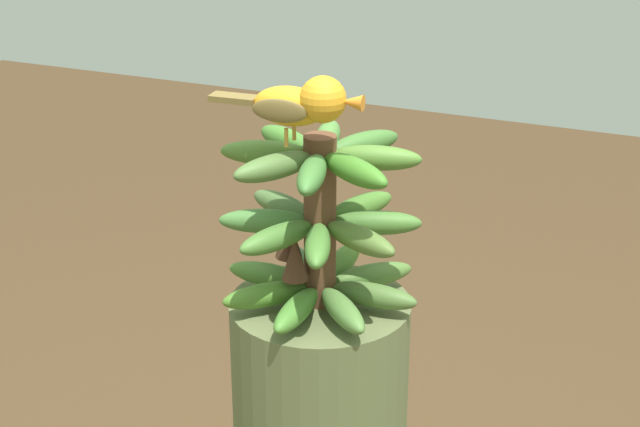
% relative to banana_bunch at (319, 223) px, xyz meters
% --- Properties ---
extents(banana_bunch, '(0.28, 0.28, 0.24)m').
position_rel_banana_bunch_xyz_m(banana_bunch, '(0.00, 0.00, 0.00)').
color(banana_bunch, brown).
rests_on(banana_bunch, banana_tree).
extents(perched_bird, '(0.20, 0.06, 0.09)m').
position_rel_banana_bunch_xyz_m(perched_bird, '(-0.00, -0.04, 0.17)').
color(perched_bird, '#C68933').
rests_on(perched_bird, banana_bunch).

